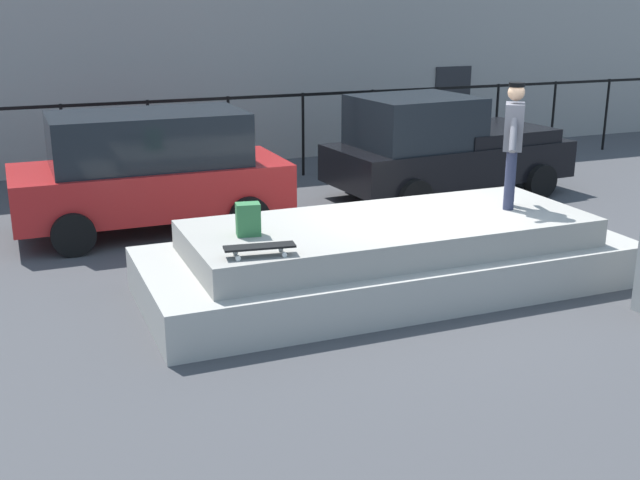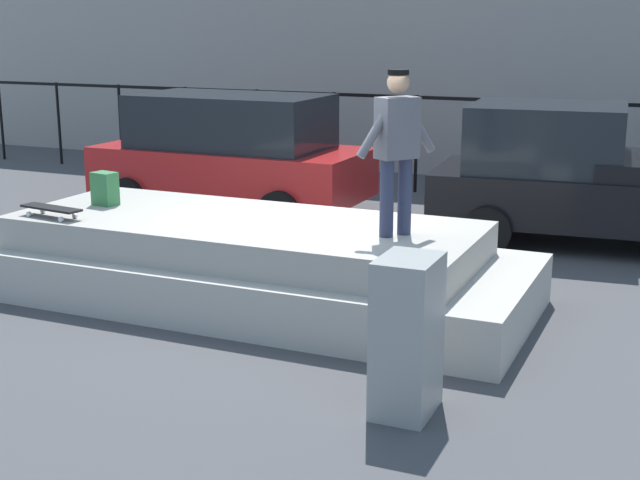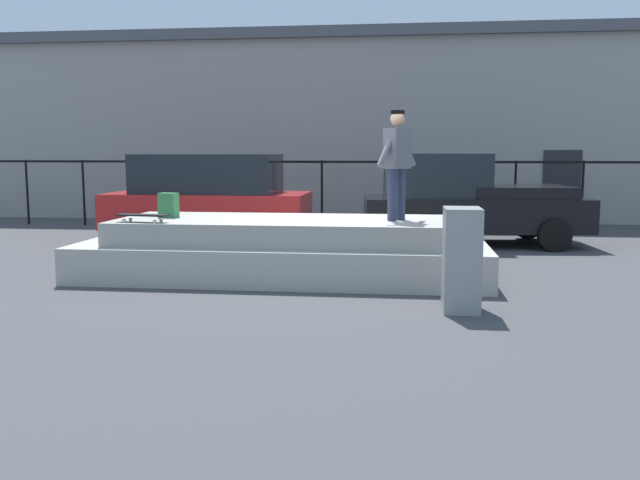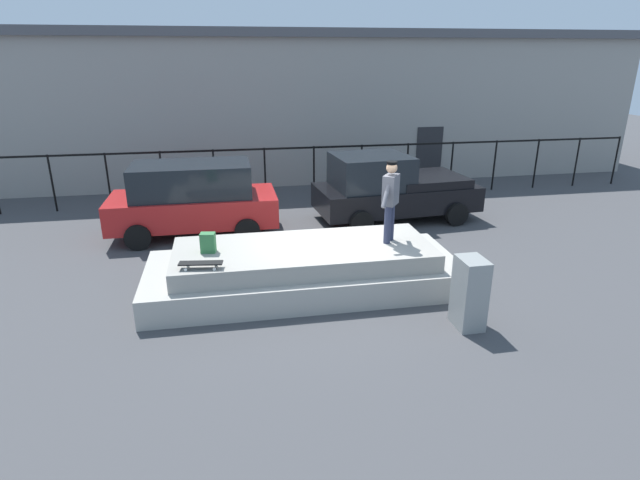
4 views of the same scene
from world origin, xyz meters
name	(u,v)px [view 2 (image 2 of 4)]	position (x,y,z in m)	size (l,w,h in m)	color
ground_plane	(306,296)	(0.00, 0.00, 0.00)	(60.00, 60.00, 0.00)	#424244
concrete_ledge	(245,263)	(-0.60, -0.33, 0.41)	(6.29, 2.51, 0.90)	#ADA89E
skateboarder	(397,142)	(1.16, -0.36, 1.85)	(0.62, 0.81, 1.66)	#2D334C
skateboard	(51,209)	(-2.58, -1.11, 1.00)	(0.80, 0.30, 0.12)	black
backpack	(105,189)	(-2.46, -0.30, 1.10)	(0.28, 0.20, 0.39)	#33723F
car_red_hatchback_near	(231,152)	(-2.92, 3.53, 0.99)	(4.29, 2.17, 1.90)	#B21E1E
car_black_pickup_mid	(592,177)	(2.56, 3.78, 0.94)	(4.70, 2.52, 1.91)	black
utility_box	(407,336)	(1.98, -2.42, 0.64)	(0.44, 0.60, 1.27)	gray
fence_row	(461,129)	(0.00, 6.45, 1.17)	(24.06, 0.06, 1.74)	black
warehouse_building	(529,35)	(0.00, 12.19, 2.69)	(28.09, 8.20, 5.37)	gray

